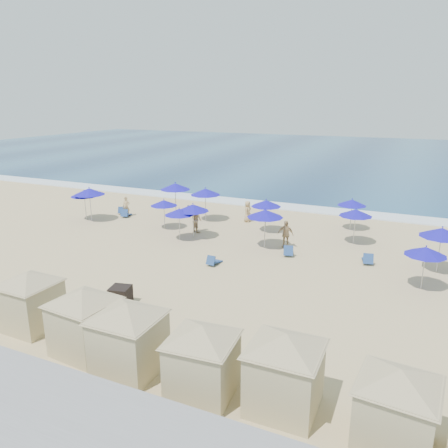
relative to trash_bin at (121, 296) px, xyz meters
The scene contains 33 objects.
ground 6.11m from the trash_bin, 77.75° to the left, with size 160.00×160.00×0.00m, color tan.
ocean 60.97m from the trash_bin, 88.78° to the left, with size 160.00×80.00×0.06m, color navy.
surf_line 21.50m from the trash_bin, 86.55° to the left, with size 160.00×2.50×0.08m, color white.
trash_bin is the anchor object (origin of this frame).
cabana_0 3.90m from the trash_bin, 122.42° to the right, with size 4.27×4.27×2.68m.
cabana_1 4.02m from the trash_bin, 71.06° to the right, with size 4.36×4.36×2.74m.
cabana_2 5.38m from the trash_bin, 49.00° to the right, with size 4.47×4.47×2.80m.
cabana_3 7.54m from the trash_bin, 32.57° to the right, with size 4.22×4.22×2.65m.
cabana_4 9.59m from the trash_bin, 22.10° to the right, with size 4.42×4.42×2.77m.
cabana_5 12.62m from the trash_bin, 17.96° to the right, with size 4.19×4.19×2.64m.
umbrella_0 15.60m from the trash_bin, 135.61° to the left, with size 2.35×2.35×2.67m.
umbrella_1 16.11m from the trash_bin, 136.89° to the left, with size 2.10×2.10×2.39m.
umbrella_2 16.27m from the trash_bin, 111.65° to the left, with size 2.41×2.41×2.74m.
umbrella_3 12.39m from the trash_bin, 112.70° to the left, with size 1.95×1.95×2.22m.
umbrella_4 14.98m from the trash_bin, 101.71° to the left, with size 2.32×2.32×2.64m.
umbrella_5 10.53m from the trash_bin, 99.78° to the left, with size 2.15×2.15×2.44m.
umbrella_6 9.93m from the trash_bin, 104.19° to the left, with size 1.96×1.96×2.23m.
umbrella_7 13.88m from the trash_bin, 80.77° to the left, with size 2.12×2.12×2.41m.
umbrella_8 11.00m from the trash_bin, 72.31° to the left, with size 2.27×2.27×2.59m.
umbrella_9 18.40m from the trash_bin, 65.53° to the left, with size 2.04×2.04×2.32m.
umbrella_10 15.96m from the trash_bin, 58.46° to the left, with size 2.12×2.12×2.41m.
umbrella_11 14.70m from the trash_bin, 31.44° to the left, with size 2.01×2.01×2.28m.
umbrella_12 16.86m from the trash_bin, 38.04° to the left, with size 2.30×2.30×2.62m.
beach_chair_0 17.09m from the trash_bin, 126.99° to the left, with size 0.91×1.27×0.64m.
beach_chair_1 15.96m from the trash_bin, 125.99° to the left, with size 0.90×1.37×0.70m.
beach_chair_2 16.86m from the trash_bin, 107.40° to the left, with size 0.70×1.35×0.72m.
beach_chair_3 6.52m from the trash_bin, 75.35° to the left, with size 0.58×1.17×0.63m.
beach_chair_4 10.88m from the trash_bin, 62.21° to the left, with size 0.90×1.38×0.70m.
beach_chair_5 14.01m from the trash_bin, 46.68° to the left, with size 0.79×1.35×0.70m.
beachgoer_0 16.14m from the trash_bin, 125.76° to the left, with size 0.59×0.38×1.61m, color tan.
beachgoer_1 11.85m from the trash_bin, 101.03° to the left, with size 0.88×0.68×1.81m, color tan.
beachgoer_2 11.83m from the trash_bin, 67.76° to the left, with size 1.04×0.43×1.77m, color tan.
beachgoer_3 15.62m from the trash_bin, 89.85° to the left, with size 0.80×0.52×1.63m, color tan.
Camera 1 is at (10.58, -20.57, 9.04)m, focal length 35.00 mm.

